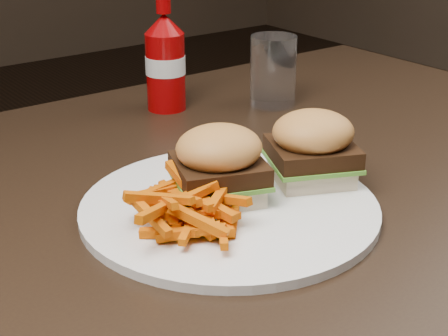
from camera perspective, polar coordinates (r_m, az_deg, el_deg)
dining_table at (r=0.90m, az=1.41°, el=-1.00°), size 1.20×0.80×0.04m
plate at (r=0.77m, az=0.45°, el=-3.32°), size 0.33×0.33×0.01m
sandwich_half_a at (r=0.77m, az=-0.40°, el=-1.83°), size 0.11×0.11×0.02m
sandwich_half_b at (r=0.83m, az=7.25°, el=-0.31°), size 0.11×0.11×0.02m
fries_pile at (r=0.72m, az=-2.98°, el=-3.07°), size 0.15×0.15×0.05m
ketchup_bottle at (r=1.09m, az=-4.87°, el=7.93°), size 0.07×0.07×0.12m
tumbler at (r=1.12m, az=4.10°, el=8.00°), size 0.09×0.09×0.12m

